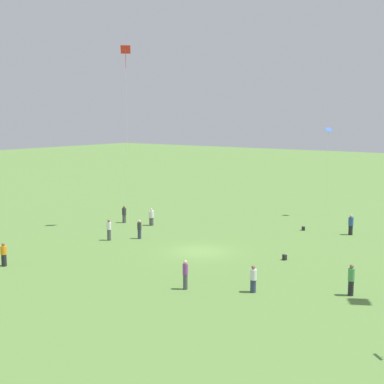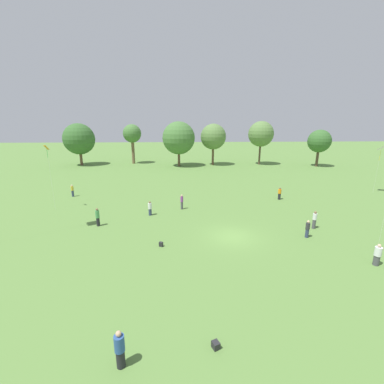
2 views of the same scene
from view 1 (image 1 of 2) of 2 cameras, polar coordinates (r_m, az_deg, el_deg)
name	(u,v)px [view 1 (image 1 of 2)]	position (r m, az deg, el deg)	size (l,w,h in m)	color
ground_plane	(200,251)	(41.38, 0.90, -6.35)	(240.00, 240.00, 0.00)	#5B843D
person_0	(253,279)	(32.11, 6.55, -9.21)	(0.57, 0.57, 1.64)	#333D5B
person_1	(185,274)	(32.40, -0.72, -8.79)	(0.38, 0.38, 1.80)	#4C4C51
person_3	(124,214)	(52.52, -7.25, -2.38)	(0.58, 0.58, 1.68)	#4C4C51
person_4	(351,225)	(48.86, 16.58, -3.38)	(0.57, 0.57, 1.80)	#232328
person_5	(109,230)	(45.32, -8.85, -4.02)	(0.53, 0.53, 1.78)	#4C4C51
person_6	(4,255)	(39.47, -19.44, -6.32)	(0.57, 0.57, 1.66)	#232328
person_7	(139,229)	(45.61, -5.63, -3.98)	(0.46, 0.46, 1.63)	#333D5B
person_8	(351,280)	(32.66, 16.62, -8.97)	(0.53, 0.53, 1.87)	#232328
person_10	(151,217)	(50.95, -4.36, -2.69)	(0.62, 0.62, 1.66)	#4C4C51
kite_0	(126,60)	(49.98, -7.09, 13.82)	(1.06, 1.03, 16.61)	red
kite_1	(328,135)	(56.59, 14.34, 5.93)	(0.81, 0.83, 9.14)	blue
picnic_bag_0	(303,228)	(49.86, 11.79, -3.82)	(0.42, 0.44, 0.34)	#262628
picnic_bag_1	(285,257)	(39.53, 9.85, -6.88)	(0.37, 0.32, 0.39)	#262628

